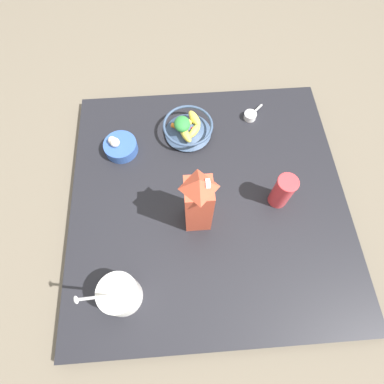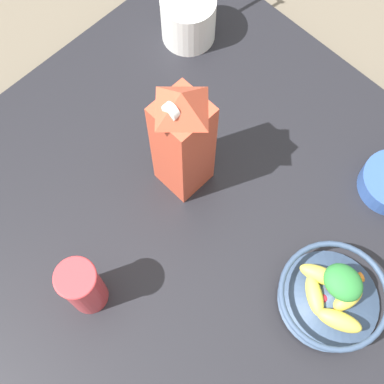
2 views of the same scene
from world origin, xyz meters
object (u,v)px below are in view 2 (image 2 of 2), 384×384
(yogurt_tub, at_px, (188,17))
(drinking_cup, at_px, (83,287))
(fruit_bowl, at_px, (333,296))
(milk_carton, at_px, (183,140))

(yogurt_tub, relative_size, drinking_cup, 1.71)
(drinking_cup, bearing_deg, yogurt_tub, 118.33)
(drinking_cup, bearing_deg, fruit_bowl, 44.05)
(yogurt_tub, bearing_deg, drinking_cup, -61.67)
(fruit_bowl, height_order, milk_carton, milk_carton)
(milk_carton, relative_size, yogurt_tub, 1.20)
(fruit_bowl, distance_m, yogurt_tub, 0.63)
(milk_carton, bearing_deg, fruit_bowl, 1.57)
(milk_carton, xyz_separation_m, drinking_cup, (0.05, -0.28, -0.07))
(yogurt_tub, distance_m, drinking_cup, 0.59)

